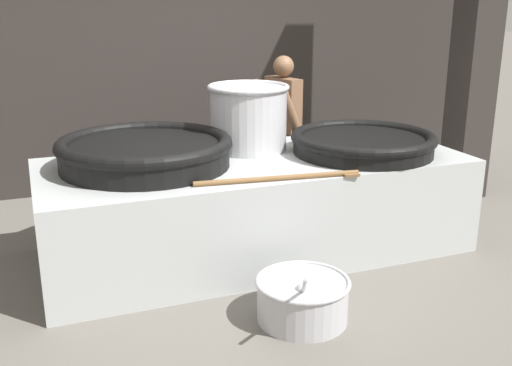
% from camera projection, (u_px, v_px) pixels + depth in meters
% --- Properties ---
extents(ground_plane, '(60.00, 60.00, 0.00)m').
position_uv_depth(ground_plane, '(256.00, 250.00, 5.26)').
color(ground_plane, '#666059').
extents(hearth_platform, '(3.57, 1.45, 0.82)m').
position_uv_depth(hearth_platform, '(256.00, 206.00, 5.14)').
color(hearth_platform, '#B2B7B7').
rests_on(hearth_platform, ground_plane).
extents(giant_wok_near, '(1.40, 1.40, 0.24)m').
position_uv_depth(giant_wok_near, '(145.00, 151.00, 4.77)').
color(giant_wok_near, black).
rests_on(giant_wok_near, hearth_platform).
extents(giant_wok_far, '(1.26, 1.26, 0.19)m').
position_uv_depth(giant_wok_far, '(363.00, 142.00, 5.21)').
color(giant_wok_far, black).
rests_on(giant_wok_far, hearth_platform).
extents(stock_pot, '(0.72, 0.72, 0.58)m').
position_uv_depth(stock_pot, '(248.00, 116.00, 5.27)').
color(stock_pot, '#B7B7BC').
rests_on(stock_pot, hearth_platform).
extents(stirring_paddle, '(1.27, 0.23, 0.04)m').
position_uv_depth(stirring_paddle, '(286.00, 178.00, 4.45)').
color(stirring_paddle, brown).
rests_on(stirring_paddle, hearth_platform).
extents(cook, '(0.44, 0.62, 1.55)m').
position_uv_depth(cook, '(282.00, 124.00, 6.34)').
color(cook, brown).
rests_on(cook, ground_plane).
extents(prep_bowl_vegetables, '(0.65, 0.80, 0.56)m').
position_uv_depth(prep_bowl_vegetables, '(303.00, 298.00, 4.06)').
color(prep_bowl_vegetables, '#B7B7BC').
rests_on(prep_bowl_vegetables, ground_plane).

